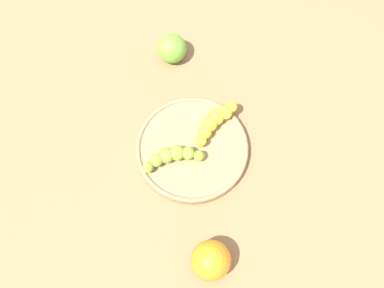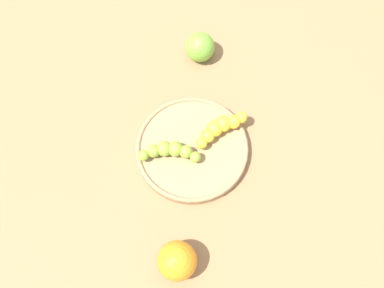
% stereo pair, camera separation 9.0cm
% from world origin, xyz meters
% --- Properties ---
extents(ground_plane, '(2.40, 2.40, 0.00)m').
position_xyz_m(ground_plane, '(0.00, 0.00, 0.00)').
color(ground_plane, '#936D47').
extents(fruit_bowl, '(0.24, 0.24, 0.02)m').
position_xyz_m(fruit_bowl, '(0.00, 0.00, 0.01)').
color(fruit_bowl, '#A08259').
rests_on(fruit_bowl, ground_plane).
extents(banana_green, '(0.08, 0.11, 0.03)m').
position_xyz_m(banana_green, '(0.01, 0.05, 0.04)').
color(banana_green, '#8CAD38').
rests_on(banana_green, fruit_bowl).
extents(banana_yellow, '(0.05, 0.13, 0.04)m').
position_xyz_m(banana_yellow, '(0.00, -0.07, 0.04)').
color(banana_yellow, yellow).
rests_on(banana_yellow, fruit_bowl).
extents(apple_green, '(0.07, 0.07, 0.07)m').
position_xyz_m(apple_green, '(0.20, -0.14, 0.03)').
color(apple_green, '#72B238').
rests_on(apple_green, ground_plane).
extents(orange_fruit, '(0.08, 0.08, 0.08)m').
position_xyz_m(orange_fruit, '(-0.19, 0.14, 0.04)').
color(orange_fruit, orange).
rests_on(orange_fruit, ground_plane).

